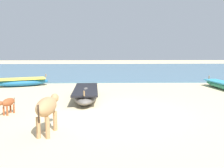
{
  "coord_description": "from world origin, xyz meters",
  "views": [
    {
      "loc": [
        -0.35,
        -8.44,
        2.25
      ],
      "look_at": [
        -0.0,
        3.07,
        0.6
      ],
      "focal_mm": 39.64,
      "sensor_mm": 36.0,
      "label": 1
    }
  ],
  "objects_px": {
    "calf_near_rust": "(8,103)",
    "fishing_boat_0": "(21,82)",
    "fishing_boat_2": "(86,93)",
    "cow_adult_tan": "(47,107)"
  },
  "relations": [
    {
      "from": "calf_near_rust",
      "to": "fishing_boat_0",
      "type": "bearing_deg",
      "value": -150.1
    },
    {
      "from": "fishing_boat_0",
      "to": "fishing_boat_2",
      "type": "distance_m",
      "value": 5.87
    },
    {
      "from": "fishing_boat_0",
      "to": "fishing_boat_2",
      "type": "height_order",
      "value": "fishing_boat_2"
    },
    {
      "from": "fishing_boat_0",
      "to": "calf_near_rust",
      "type": "xyz_separation_m",
      "value": [
        1.7,
        -6.53,
        0.14
      ]
    },
    {
      "from": "fishing_boat_0",
      "to": "fishing_boat_2",
      "type": "xyz_separation_m",
      "value": [
        4.19,
        -4.11,
        0.01
      ]
    },
    {
      "from": "fishing_boat_2",
      "to": "cow_adult_tan",
      "type": "bearing_deg",
      "value": -11.12
    },
    {
      "from": "fishing_boat_0",
      "to": "calf_near_rust",
      "type": "height_order",
      "value": "fishing_boat_0"
    },
    {
      "from": "fishing_boat_0",
      "to": "cow_adult_tan",
      "type": "bearing_deg",
      "value": -87.69
    },
    {
      "from": "fishing_boat_2",
      "to": "calf_near_rust",
      "type": "relative_size",
      "value": 4.66
    },
    {
      "from": "fishing_boat_0",
      "to": "fishing_boat_2",
      "type": "relative_size",
      "value": 0.83
    }
  ]
}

